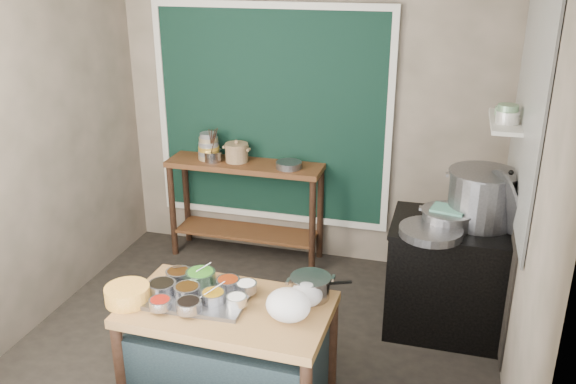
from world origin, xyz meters
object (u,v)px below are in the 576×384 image
(stove_block, at_px, (449,278))
(condiment_tray, at_px, (200,297))
(back_counter, at_px, (246,210))
(steamer, at_px, (447,218))
(utensil_cup, at_px, (213,156))
(stock_pot, at_px, (482,198))
(prep_table, at_px, (230,357))
(yellow_basin, at_px, (127,294))
(saucepan, at_px, (311,287))
(ceramic_crock, at_px, (237,154))

(stove_block, height_order, condiment_tray, stove_block)
(back_counter, relative_size, stove_block, 1.61)
(stove_block, xyz_separation_m, steamer, (-0.06, -0.05, 0.52))
(back_counter, height_order, stove_block, back_counter)
(back_counter, relative_size, utensil_cup, 9.00)
(utensil_cup, height_order, stock_pot, stock_pot)
(back_counter, bearing_deg, prep_table, -73.53)
(back_counter, relative_size, yellow_basin, 5.31)
(stove_block, relative_size, saucepan, 3.48)
(back_counter, distance_m, saucepan, 2.12)
(back_counter, xyz_separation_m, stock_pot, (2.06, -0.66, 0.61))
(back_counter, xyz_separation_m, utensil_cup, (-0.29, -0.04, 0.52))
(condiment_tray, height_order, saucepan, saucepan)
(steamer, bearing_deg, ceramic_crock, 157.49)
(condiment_tray, bearing_deg, steamer, 40.57)
(prep_table, distance_m, back_counter, 2.12)
(back_counter, distance_m, steamer, 2.05)
(yellow_basin, xyz_separation_m, ceramic_crock, (-0.08, 2.17, 0.22))
(ceramic_crock, bearing_deg, steamer, -22.51)
(back_counter, xyz_separation_m, yellow_basin, (0.00, -2.16, 0.33))
(prep_table, xyz_separation_m, saucepan, (0.46, 0.23, 0.45))
(back_counter, xyz_separation_m, ceramic_crock, (-0.08, 0.01, 0.55))
(prep_table, bearing_deg, utensil_cup, 115.44)
(ceramic_crock, relative_size, steamer, 0.58)
(prep_table, height_order, stove_block, stove_block)
(prep_table, bearing_deg, condiment_tray, 173.60)
(ceramic_crock, xyz_separation_m, steamer, (1.92, -0.80, -0.08))
(prep_table, height_order, yellow_basin, yellow_basin)
(yellow_basin, bearing_deg, condiment_tray, 20.61)
(condiment_tray, relative_size, saucepan, 2.30)
(stock_pot, bearing_deg, yellow_basin, -143.97)
(stock_pot, bearing_deg, condiment_tray, -140.84)
(yellow_basin, xyz_separation_m, steamer, (1.84, 1.38, 0.14))
(yellow_basin, xyz_separation_m, stock_pot, (2.06, 1.50, 0.28))
(stove_block, height_order, saucepan, saucepan)
(yellow_basin, bearing_deg, stove_block, 36.97)
(back_counter, bearing_deg, ceramic_crock, 171.34)
(prep_table, relative_size, saucepan, 4.83)
(stove_block, distance_m, condiment_tray, 1.99)
(stove_block, height_order, steamer, steamer)
(condiment_tray, distance_m, stock_pot, 2.15)
(prep_table, bearing_deg, steamer, 46.47)
(stove_block, bearing_deg, ceramic_crock, 159.45)
(condiment_tray, xyz_separation_m, utensil_cup, (-0.70, 1.96, 0.24))
(yellow_basin, height_order, saucepan, saucepan)
(stove_block, xyz_separation_m, utensil_cup, (-2.19, 0.69, 0.57))
(prep_table, xyz_separation_m, ceramic_crock, (-0.68, 2.04, 0.65))
(back_counter, bearing_deg, steamer, -23.06)
(utensil_cup, bearing_deg, steamer, -19.17)
(utensil_cup, xyz_separation_m, stock_pot, (2.36, -0.62, 0.08))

